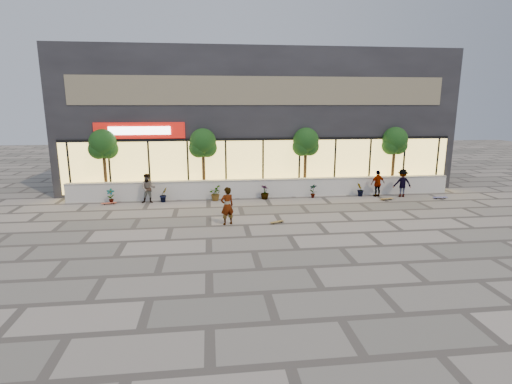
{
  "coord_description": "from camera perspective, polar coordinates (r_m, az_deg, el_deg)",
  "views": [
    {
      "loc": [
        -3.18,
        -15.29,
        5.27
      ],
      "look_at": [
        -1.07,
        2.5,
        1.3
      ],
      "focal_mm": 28.0,
      "sensor_mm": 36.0,
      "label": 1
    }
  ],
  "objects": [
    {
      "name": "skater_right_far",
      "position": [
        24.5,
        20.17,
        1.21
      ],
      "size": [
        1.09,
        0.71,
        1.6
      ],
      "primitive_type": "imported",
      "rotation": [
        0.0,
        0.0,
        3.03
      ],
      "color": "maroon",
      "rests_on": "ground"
    },
    {
      "name": "shrub_f",
      "position": [
        23.91,
        14.67,
        0.34
      ],
      "size": [
        0.55,
        0.57,
        0.81
      ],
      "primitive_type": "imported",
      "rotation": [
        0.0,
        0.0,
        4.1
      ],
      "color": "#123B14",
      "rests_on": "ground"
    },
    {
      "name": "skateboard_right_near",
      "position": [
        23.45,
        18.15,
        -0.93
      ],
      "size": [
        0.81,
        0.31,
        0.1
      ],
      "rotation": [
        0.0,
        0.0,
        0.14
      ],
      "color": "olive",
      "rests_on": "ground"
    },
    {
      "name": "retail_building",
      "position": [
        27.97,
        -0.25,
        10.4
      ],
      "size": [
        24.0,
        9.17,
        8.5
      ],
      "color": "black",
      "rests_on": "ground"
    },
    {
      "name": "skateboard_left",
      "position": [
        22.75,
        -20.26,
        -1.49
      ],
      "size": [
        0.79,
        0.39,
        0.09
      ],
      "rotation": [
        0.0,
        0.0,
        0.26
      ],
      "color": "#D84928",
      "rests_on": "ground"
    },
    {
      "name": "planter_wall",
      "position": [
        23.01,
        1.31,
        0.59
      ],
      "size": [
        22.0,
        0.42,
        1.04
      ],
      "color": "silver",
      "rests_on": "ground"
    },
    {
      "name": "skater_left",
      "position": [
        22.29,
        -15.16,
        0.49
      ],
      "size": [
        0.79,
        0.62,
        1.61
      ],
      "primitive_type": "imported",
      "rotation": [
        0.0,
        0.0,
        -0.01
      ],
      "color": "#9C8764",
      "rests_on": "ground"
    },
    {
      "name": "shrub_b",
      "position": [
        22.42,
        -13.07,
        -0.37
      ],
      "size": [
        0.57,
        0.57,
        0.81
      ],
      "primitive_type": "imported",
      "rotation": [
        0.0,
        0.0,
        0.82
      ],
      "color": "#123B14",
      "rests_on": "ground"
    },
    {
      "name": "shrub_d",
      "position": [
        22.49,
        1.26,
        -0.0
      ],
      "size": [
        0.64,
        0.64,
        0.81
      ],
      "primitive_type": "imported",
      "rotation": [
        0.0,
        0.0,
        2.46
      ],
      "color": "#123B14",
      "rests_on": "ground"
    },
    {
      "name": "shrub_a",
      "position": [
        22.9,
        -20.04,
        -0.54
      ],
      "size": [
        0.43,
        0.29,
        0.81
      ],
      "primitive_type": "imported",
      "color": "#123B14",
      "rests_on": "ground"
    },
    {
      "name": "tree_west",
      "position": [
        23.82,
        -21.01,
        6.17
      ],
      "size": [
        1.6,
        1.5,
        3.92
      ],
      "color": "#4B2F1A",
      "rests_on": "ground"
    },
    {
      "name": "tree_east",
      "position": [
        25.66,
        19.22,
        6.7
      ],
      "size": [
        1.6,
        1.5,
        3.92
      ],
      "color": "#4B2F1A",
      "rests_on": "ground"
    },
    {
      "name": "skateboard_right_far",
      "position": [
        24.92,
        24.81,
        -0.69
      ],
      "size": [
        0.83,
        0.22,
        0.1
      ],
      "rotation": [
        0.0,
        0.0,
        -0.01
      ],
      "color": "#525497",
      "rests_on": "ground"
    },
    {
      "name": "tree_mideast",
      "position": [
        23.79,
        7.12,
        6.89
      ],
      "size": [
        1.6,
        1.5,
        3.92
      ],
      "color": "#4B2F1A",
      "rests_on": "ground"
    },
    {
      "name": "shrub_e",
      "position": [
        23.04,
        8.17,
        0.17
      ],
      "size": [
        0.46,
        0.35,
        0.81
      ],
      "primitive_type": "imported",
      "rotation": [
        0.0,
        0.0,
        3.28
      ],
      "color": "#123B14",
      "rests_on": "ground"
    },
    {
      "name": "skater_right_near",
      "position": [
        24.07,
        17.0,
        1.17
      ],
      "size": [
        0.96,
        0.56,
        1.54
      ],
      "primitive_type": "imported",
      "rotation": [
        0.0,
        0.0,
        3.36
      ],
      "color": "white",
      "rests_on": "ground"
    },
    {
      "name": "tree_midwest",
      "position": [
        23.1,
        -7.59,
        6.71
      ],
      "size": [
        1.6,
        1.5,
        3.92
      ],
      "color": "#4B2F1A",
      "rests_on": "ground"
    },
    {
      "name": "skateboard_center",
      "position": [
        18.05,
        3.01,
        -4.27
      ],
      "size": [
        0.7,
        0.45,
        0.08
      ],
      "rotation": [
        0.0,
        0.0,
        0.43
      ],
      "color": "brown",
      "rests_on": "ground"
    },
    {
      "name": "skater_center",
      "position": [
        17.71,
        -4.14,
        -1.99
      ],
      "size": [
        0.73,
        0.62,
        1.7
      ],
      "primitive_type": "imported",
      "rotation": [
        0.0,
        0.0,
        3.54
      ],
      "color": "white",
      "rests_on": "ground"
    },
    {
      "name": "shrub_c",
      "position": [
        22.28,
        -5.89,
        -0.19
      ],
      "size": [
        0.68,
        0.77,
        0.81
      ],
      "primitive_type": "imported",
      "rotation": [
        0.0,
        0.0,
        1.64
      ],
      "color": "#123B14",
      "rests_on": "ground"
    },
    {
      "name": "ground",
      "position": [
        16.48,
        4.74,
        -6.2
      ],
      "size": [
        80.0,
        80.0,
        0.0
      ],
      "primitive_type": "plane",
      "color": "gray",
      "rests_on": "ground"
    }
  ]
}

